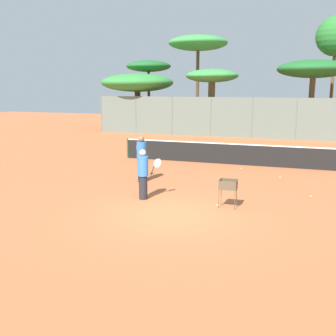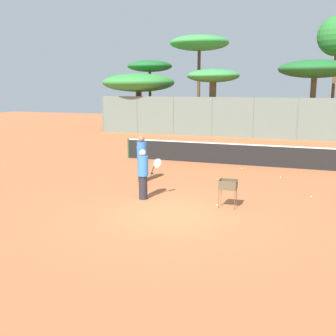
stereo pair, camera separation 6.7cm
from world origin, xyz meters
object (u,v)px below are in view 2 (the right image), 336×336
tennis_net (225,153)px  player_red_cap (143,174)px  player_white_outfit (142,158)px  parked_car (206,123)px  ball_cart (228,187)px

tennis_net → player_red_cap: bearing=-101.4°
player_white_outfit → parked_car: bearing=-34.1°
player_red_cap → ball_cart: (2.96, -0.03, -0.20)m
tennis_net → ball_cart: size_ratio=11.70×
tennis_net → player_red_cap: size_ratio=6.16×
tennis_net → player_white_outfit: size_ratio=5.66×
player_red_cap → player_white_outfit: bearing=71.1°
ball_cart → parked_car: parked_car is taller
player_red_cap → ball_cart: 2.97m
player_red_cap → tennis_net: bearing=35.8°
player_red_cap → parked_car: bearing=55.3°
parked_car → tennis_net: bearing=-72.8°
tennis_net → player_white_outfit: (-2.48, -4.89, 0.42)m
tennis_net → parked_car: parked_car is taller
player_red_cap → parked_car: player_red_cap is taller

